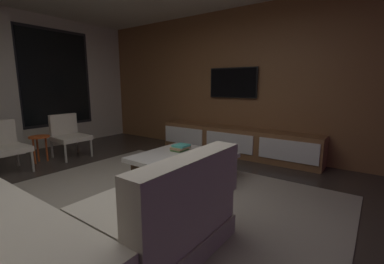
% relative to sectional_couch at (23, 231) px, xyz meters
% --- Properties ---
extents(floor, '(9.20, 9.20, 0.00)m').
position_rel_sectional_couch_xyz_m(floor, '(0.89, 0.09, -0.29)').
color(floor, '#332B26').
extents(media_wall, '(0.12, 7.80, 2.70)m').
position_rel_sectional_couch_xyz_m(media_wall, '(3.95, 0.09, 1.06)').
color(media_wall, brown).
rests_on(media_wall, floor).
extents(area_rug, '(3.20, 3.80, 0.01)m').
position_rel_sectional_couch_xyz_m(area_rug, '(1.24, -0.01, -0.28)').
color(area_rug, gray).
rests_on(area_rug, floor).
extents(sectional_couch, '(1.98, 2.50, 0.82)m').
position_rel_sectional_couch_xyz_m(sectional_couch, '(0.00, 0.00, 0.00)').
color(sectional_couch, '#B1A997').
rests_on(sectional_couch, floor).
extents(coffee_table, '(1.16, 1.16, 0.36)m').
position_rel_sectional_couch_xyz_m(coffee_table, '(2.04, 0.15, -0.10)').
color(coffee_table, '#3C2617').
rests_on(coffee_table, floor).
extents(book_stack_on_coffee_table, '(0.27, 0.20, 0.09)m').
position_rel_sectional_couch_xyz_m(book_stack_on_coffee_table, '(2.23, 0.35, 0.11)').
color(book_stack_on_coffee_table, '#4D8942').
rests_on(book_stack_on_coffee_table, coffee_table).
extents(accent_chair_near_window, '(0.56, 0.58, 0.78)m').
position_rel_sectional_couch_xyz_m(accent_chair_near_window, '(1.78, 2.61, 0.14)').
color(accent_chair_near_window, '#B2ADA0').
rests_on(accent_chair_near_window, floor).
extents(accent_chair_by_curtain, '(0.56, 0.58, 0.78)m').
position_rel_sectional_couch_xyz_m(accent_chair_by_curtain, '(0.74, 2.57, 0.14)').
color(accent_chair_by_curtain, '#B2ADA0').
rests_on(accent_chair_by_curtain, floor).
extents(side_stool, '(0.32, 0.32, 0.46)m').
position_rel_sectional_couch_xyz_m(side_stool, '(1.29, 2.65, 0.08)').
color(side_stool, '#BF4C1E').
rests_on(side_stool, floor).
extents(media_console, '(0.46, 3.10, 0.52)m').
position_rel_sectional_couch_xyz_m(media_console, '(3.66, 0.14, -0.04)').
color(media_console, brown).
rests_on(media_console, floor).
extents(mounted_tv, '(0.05, 0.97, 0.56)m').
position_rel_sectional_couch_xyz_m(mounted_tv, '(3.84, 0.34, 1.06)').
color(mounted_tv, black).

